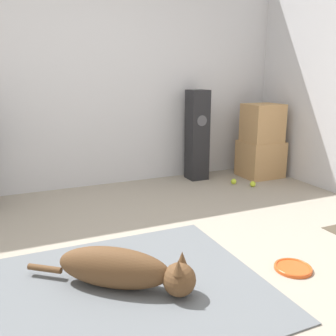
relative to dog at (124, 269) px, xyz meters
name	(u,v)px	position (x,y,z in m)	size (l,w,h in m)	color
ground_plane	(135,270)	(0.13, 0.19, -0.13)	(12.00, 12.00, 0.00)	#9E9384
wall_back	(70,75)	(0.13, 2.29, 1.14)	(8.00, 0.06, 2.55)	silver
area_rug	(130,289)	(0.03, -0.02, -0.13)	(1.64, 1.45, 0.01)	slate
dog	(124,269)	(0.00, 0.00, 0.00)	(0.90, 0.73, 0.26)	brown
frisbee	(293,268)	(1.11, -0.23, -0.12)	(0.25, 0.25, 0.03)	#DB511E
cardboard_box_lower	(260,159)	(2.38, 1.81, 0.09)	(0.49, 0.44, 0.46)	tan
cardboard_box_upper	(263,123)	(2.37, 1.80, 0.55)	(0.43, 0.38, 0.47)	tan
floor_speaker	(197,135)	(1.58, 2.04, 0.41)	(0.23, 0.24, 1.10)	black
tennis_ball_by_boxes	(253,184)	(2.01, 1.45, -0.10)	(0.07, 0.07, 0.07)	#C6E033
tennis_ball_near_speaker	(234,181)	(1.87, 1.64, -0.10)	(0.07, 0.07, 0.07)	#C6E033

